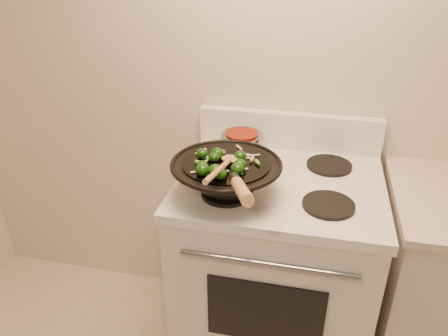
# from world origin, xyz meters

# --- Properties ---
(stove) EXTENTS (0.78, 0.67, 1.08)m
(stove) POSITION_xyz_m (-0.14, 1.17, 0.47)
(stove) COLOR white
(stove) RESTS_ON ground
(wok) EXTENTS (0.39, 0.63, 0.26)m
(wok) POSITION_xyz_m (-0.31, 1.02, 1.00)
(wok) COLOR black
(wok) RESTS_ON stove
(stirfry) EXTENTS (0.25, 0.28, 0.04)m
(stirfry) POSITION_xyz_m (-0.33, 0.97, 1.07)
(stirfry) COLOR #103307
(stirfry) RESTS_ON wok
(wooden_spoon) EXTENTS (0.07, 0.32, 0.08)m
(wooden_spoon) POSITION_xyz_m (-0.31, 0.95, 1.08)
(wooden_spoon) COLOR #A67141
(wooden_spoon) RESTS_ON wok
(saucepan) EXTENTS (0.17, 0.27, 0.10)m
(saucepan) POSITION_xyz_m (-0.32, 1.32, 0.98)
(saucepan) COLOR gray
(saucepan) RESTS_ON stove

